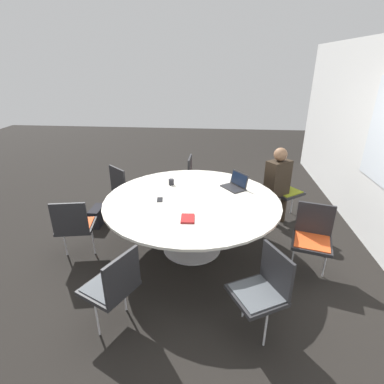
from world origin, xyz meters
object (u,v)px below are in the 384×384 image
Objects in this scene: chair_3 at (74,224)px; chair_6 at (313,235)px; chair_2 at (125,186)px; handbag at (98,216)px; laptop at (236,184)px; chair_1 at (197,176)px; person_0 at (278,180)px; spiral_notebook at (188,218)px; chair_5 at (263,287)px; chair_4 at (113,284)px; chair_0 at (284,187)px; coffee_cup at (171,182)px; cell_phone at (160,200)px.

chair_3 is 1.00× the size of chair_6.
chair_2 is at bearing 66.99° from chair_3.
laptop is at bearing 87.11° from handbag.
person_0 is at bearing 67.07° from chair_1.
chair_2 reaches higher than spiral_notebook.
laptop is (0.49, 1.74, 0.30)m from chair_2.
laptop is at bearing 25.05° from chair_2.
chair_2 is at bearing -9.96° from chair_6.
chair_1 is 3.88× the size of spiral_notebook.
chair_5 is at bearing 17.08° from chair_1.
chair_4 is 2.16m from laptop.
chair_0 and chair_6 have the same top height.
chair_0 is at bearing -161.03° from person_0.
laptop is (-0.77, 2.02, 0.30)m from chair_3.
chair_3 is (1.83, -1.41, 0.00)m from chair_1.
chair_5 reaches higher than handbag.
chair_1 is at bearing 164.01° from coffee_cup.
chair_1 is 2.36m from chair_6.
spiral_notebook is (2.02, 0.05, 0.25)m from chair_1.
chair_0 reaches higher than handbag.
chair_2 is 2.42m from person_0.
person_0 is at bearing -40.51° from chair_5.
spiral_notebook is at bearing 40.69° from cell_phone.
laptop is at bearing 31.08° from chair_1.
chair_0 is at bearing 140.20° from spiral_notebook.
chair_3 and chair_5 have the same top height.
chair_1 is 1.00× the size of chair_2.
chair_6 is at bearing -64.23° from chair_5.
chair_4 is at bearing 14.50° from chair_0.
chair_6 is at bearing 55.51° from chair_0.
chair_4 is (2.85, -0.55, 0.00)m from chair_1.
chair_0 is at bearing -71.91° from chair_6.
laptop is at bearing -21.78° from chair_5.
chair_5 and chair_6 have the same top height.
person_0 is at bearing 106.07° from coffee_cup.
cell_phone is 0.41× the size of handbag.
chair_6 is 1.49m from spiral_notebook.
chair_5 is at bearing 69.44° from chair_6.
chair_4 is 2.29m from chair_6.
chair_1 is 5.72× the size of cell_phone.
chair_0 is 3.88× the size of spiral_notebook.
coffee_cup is at bearing 172.68° from cell_phone.
laptop is 1.09m from cell_phone.
chair_2 is at bearing -142.00° from cell_phone.
chair_2 reaches higher than coffee_cup.
chair_5 is at bearing 38.42° from chair_0.
person_0 is 8.08× the size of cell_phone.
coffee_cup is at bearing 25.26° from chair_3.
chair_5 is at bearing 43.69° from cell_phone.
chair_2 is 0.99m from coffee_cup.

